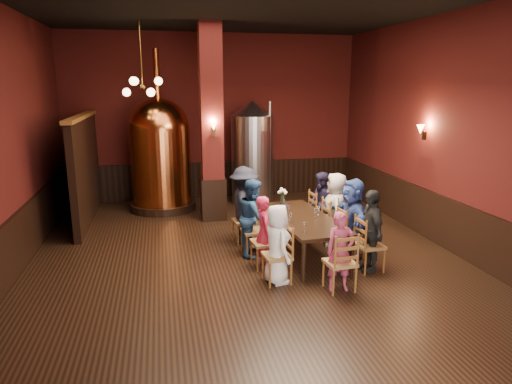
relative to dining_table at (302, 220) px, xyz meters
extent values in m
plane|color=black|center=(-1.05, -0.04, -0.69)|extent=(10.00, 10.00, 0.00)
cube|color=#44100E|center=(-1.05, 4.96, 1.56)|extent=(8.00, 0.02, 4.50)
cube|color=#44100E|center=(-1.05, -5.04, 1.56)|extent=(8.00, 0.02, 4.50)
cube|color=#44100E|center=(2.95, -0.04, 1.56)|extent=(0.02, 10.00, 4.50)
cube|color=black|center=(2.91, -0.04, -0.19)|extent=(0.08, 9.90, 1.00)
cube|color=black|center=(-1.05, 4.92, -0.19)|extent=(7.90, 0.08, 1.00)
cube|color=black|center=(-5.01, -0.04, -0.19)|extent=(0.08, 9.90, 1.00)
cube|color=#44100E|center=(-1.35, 2.76, 1.56)|extent=(0.58, 0.58, 4.50)
cube|color=black|center=(-4.25, 3.16, 0.51)|extent=(0.22, 3.50, 2.40)
cube|color=black|center=(0.00, 0.00, 0.03)|extent=(1.20, 2.48, 0.06)
cylinder|color=black|center=(-0.34, -1.17, -0.34)|extent=(0.07, 0.07, 0.69)
cylinder|color=black|center=(0.54, -1.10, -0.34)|extent=(0.07, 0.07, 0.69)
cylinder|color=black|center=(-0.54, 1.10, -0.34)|extent=(0.07, 0.07, 0.69)
cylinder|color=black|center=(0.34, 1.17, -0.34)|extent=(0.07, 0.07, 0.69)
imported|color=white|center=(-0.76, -1.07, -0.03)|extent=(0.51, 0.70, 1.31)
imported|color=#C72245|center=(-0.82, -0.40, -0.04)|extent=(0.33, 0.48, 1.29)
imported|color=navy|center=(-0.88, 0.26, 0.04)|extent=(0.51, 0.77, 1.46)
imported|color=black|center=(-0.93, 0.92, 0.10)|extent=(0.62, 1.04, 1.57)
imported|color=black|center=(0.93, -0.92, 0.03)|extent=(0.42, 0.87, 1.44)
imported|color=navy|center=(0.88, -0.26, 0.06)|extent=(0.46, 1.40, 1.50)
imported|color=#B7ADA2|center=(0.82, 0.40, 0.05)|extent=(0.65, 0.82, 1.47)
imported|color=#1E1A34|center=(0.76, 1.07, -0.01)|extent=(0.36, 0.68, 1.36)
imported|color=#9B3351|center=(0.13, -1.54, -0.05)|extent=(0.48, 0.32, 1.27)
cylinder|color=black|center=(-2.53, 3.89, -0.59)|extent=(1.69, 1.69, 0.19)
cylinder|color=#C2612C|center=(-2.53, 3.89, 0.44)|extent=(1.93, 1.93, 1.88)
sphere|color=#C2612C|center=(-2.53, 3.89, 1.38)|extent=(1.50, 1.50, 1.50)
cylinder|color=#C2612C|center=(-2.53, 3.89, 2.69)|extent=(0.15, 0.15, 1.22)
cylinder|color=#B2B2B7|center=(-0.13, 4.03, 0.49)|extent=(1.40, 1.40, 2.35)
cone|color=#B2B2B7|center=(-0.13, 4.03, 1.85)|extent=(1.13, 1.13, 0.38)
cylinder|color=#B2B2B7|center=(0.25, 3.66, 0.72)|extent=(0.08, 0.08, 2.63)
cylinder|color=white|center=(-0.11, 0.99, 0.15)|extent=(0.10, 0.10, 0.18)
camera|label=1|loc=(-2.51, -7.79, 2.49)|focal=32.00mm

